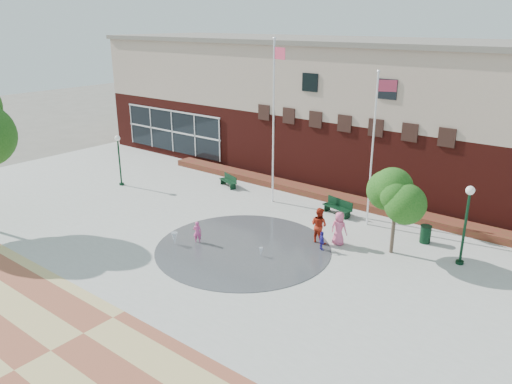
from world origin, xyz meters
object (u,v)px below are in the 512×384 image
Objects in this scene: flagpole_right at (374,142)px; bench_left at (228,183)px; flagpole_left at (274,115)px; trash_can at (425,234)px; child_splash at (197,232)px.

bench_left is (-10.08, 0.18, -4.27)m from flagpole_right.
flagpole_left reaches higher than flagpole_right.
flagpole_right reaches higher than bench_left.
trash_can is at bearing 19.29° from flagpole_left.
child_splash is at bearing -141.78° from trash_can.
trash_can is at bearing -28.86° from flagpole_right.
flagpole_right reaches higher than child_splash.
flagpole_right is at bearing 173.64° from trash_can.
flagpole_left is 10.49m from trash_can.
bench_left is at bearing 177.69° from trash_can.
flagpole_right is 9.97m from child_splash.
flagpole_left is 1.17× the size of flagpole_right.
flagpole_right is at bearing -163.00° from child_splash.
bench_left is 13.33m from trash_can.
flagpole_left is at bearing 13.30° from bench_left.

